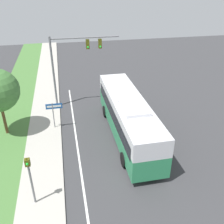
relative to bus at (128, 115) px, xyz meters
The scene contains 7 objects.
ground_plane 4.72m from the bus, 99.01° to the right, with size 80.00×80.00×0.00m, color #38383A.
sidewalk 8.29m from the bus, 148.40° to the right, with size 2.80×80.00×0.12m.
lane_divider_near 6.33m from the bus, 135.29° to the right, with size 0.14×30.00×0.01m.
bus is the anchor object (origin of this frame).
signal_gantry 8.44m from the bus, 118.90° to the left, with size 6.62×0.41×7.10m.
pedestrian_signal 9.29m from the bus, 140.61° to the right, with size 0.28×0.34×3.34m.
street_sign 6.39m from the bus, 157.60° to the left, with size 1.39×0.08×2.48m.
Camera 1 is at (-4.19, -12.83, 11.86)m, focal length 40.00 mm.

